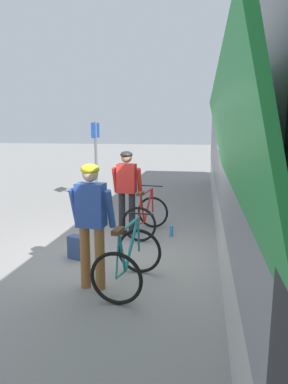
{
  "coord_description": "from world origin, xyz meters",
  "views": [
    {
      "loc": [
        1.42,
        -5.62,
        2.24
      ],
      "look_at": [
        0.35,
        0.59,
        1.05
      ],
      "focal_mm": 32.13,
      "sensor_mm": 36.0,
      "label": 1
    }
  ],
  "objects_px": {
    "backpack_on_platform": "(77,247)",
    "bicycle_far_red": "(146,216)",
    "cyclist_far_in_red": "(127,185)",
    "platform_sign_post": "(96,148)",
    "water_bottle_near_the_bikes": "(171,231)",
    "bicycle_near_teal": "(129,260)",
    "cyclist_near_in_blue": "(91,215)"
  },
  "relations": [
    {
      "from": "backpack_on_platform",
      "to": "bicycle_far_red",
      "type": "bearing_deg",
      "value": 75.72
    },
    {
      "from": "cyclist_far_in_red",
      "to": "backpack_on_platform",
      "type": "height_order",
      "value": "cyclist_far_in_red"
    },
    {
      "from": "backpack_on_platform",
      "to": "platform_sign_post",
      "type": "relative_size",
      "value": 0.17
    },
    {
      "from": "backpack_on_platform",
      "to": "water_bottle_near_the_bikes",
      "type": "bearing_deg",
      "value": 62.3
    },
    {
      "from": "cyclist_far_in_red",
      "to": "water_bottle_near_the_bikes",
      "type": "xyz_separation_m",
      "value": [
        0.94,
        0.01,
        -0.94
      ]
    },
    {
      "from": "water_bottle_near_the_bikes",
      "to": "platform_sign_post",
      "type": "xyz_separation_m",
      "value": [
        -2.59,
        3.12,
        1.51
      ]
    },
    {
      "from": "bicycle_near_teal",
      "to": "water_bottle_near_the_bikes",
      "type": "bearing_deg",
      "value": 81.09
    },
    {
      "from": "bicycle_far_red",
      "to": "water_bottle_near_the_bikes",
      "type": "relative_size",
      "value": 4.96
    },
    {
      "from": "cyclist_near_in_blue",
      "to": "bicycle_near_teal",
      "type": "bearing_deg",
      "value": 10.26
    },
    {
      "from": "bicycle_near_teal",
      "to": "backpack_on_platform",
      "type": "xyz_separation_m",
      "value": [
        -1.12,
        0.92,
        -0.2
      ]
    },
    {
      "from": "backpack_on_platform",
      "to": "water_bottle_near_the_bikes",
      "type": "relative_size",
      "value": 1.72
    },
    {
      "from": "backpack_on_platform",
      "to": "platform_sign_post",
      "type": "xyz_separation_m",
      "value": [
        -1.09,
        4.61,
        1.42
      ]
    },
    {
      "from": "cyclist_near_in_blue",
      "to": "bicycle_near_teal",
      "type": "height_order",
      "value": "cyclist_near_in_blue"
    },
    {
      "from": "bicycle_far_red",
      "to": "water_bottle_near_the_bikes",
      "type": "distance_m",
      "value": 0.61
    },
    {
      "from": "bicycle_near_teal",
      "to": "water_bottle_near_the_bikes",
      "type": "relative_size",
      "value": 4.91
    },
    {
      "from": "platform_sign_post",
      "to": "backpack_on_platform",
      "type": "bearing_deg",
      "value": -76.7
    },
    {
      "from": "cyclist_far_in_red",
      "to": "bicycle_near_teal",
      "type": "distance_m",
      "value": 2.56
    },
    {
      "from": "bicycle_far_red",
      "to": "water_bottle_near_the_bikes",
      "type": "height_order",
      "value": "bicycle_far_red"
    },
    {
      "from": "backpack_on_platform",
      "to": "water_bottle_near_the_bikes",
      "type": "height_order",
      "value": "backpack_on_platform"
    },
    {
      "from": "cyclist_near_in_blue",
      "to": "water_bottle_near_the_bikes",
      "type": "xyz_separation_m",
      "value": [
        0.87,
        2.51,
        -0.94
      ]
    },
    {
      "from": "bicycle_far_red",
      "to": "water_bottle_near_the_bikes",
      "type": "bearing_deg",
      "value": -6.5
    },
    {
      "from": "bicycle_near_teal",
      "to": "water_bottle_near_the_bikes",
      "type": "xyz_separation_m",
      "value": [
        0.38,
        2.42,
        -0.29
      ]
    },
    {
      "from": "bicycle_far_red",
      "to": "platform_sign_post",
      "type": "bearing_deg",
      "value": 123.86
    },
    {
      "from": "cyclist_near_in_blue",
      "to": "cyclist_far_in_red",
      "type": "bearing_deg",
      "value": 91.51
    },
    {
      "from": "cyclist_near_in_blue",
      "to": "cyclist_far_in_red",
      "type": "height_order",
      "value": "same"
    },
    {
      "from": "backpack_on_platform",
      "to": "platform_sign_post",
      "type": "bearing_deg",
      "value": 120.66
    },
    {
      "from": "water_bottle_near_the_bikes",
      "to": "cyclist_near_in_blue",
      "type": "bearing_deg",
      "value": -109.23
    },
    {
      "from": "cyclist_far_in_red",
      "to": "water_bottle_near_the_bikes",
      "type": "height_order",
      "value": "cyclist_far_in_red"
    },
    {
      "from": "bicycle_far_red",
      "to": "platform_sign_post",
      "type": "distance_m",
      "value": 3.88
    },
    {
      "from": "cyclist_near_in_blue",
      "to": "water_bottle_near_the_bikes",
      "type": "relative_size",
      "value": 7.6
    },
    {
      "from": "bicycle_near_teal",
      "to": "platform_sign_post",
      "type": "distance_m",
      "value": 6.08
    },
    {
      "from": "bicycle_near_teal",
      "to": "cyclist_near_in_blue",
      "type": "bearing_deg",
      "value": -169.74
    }
  ]
}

